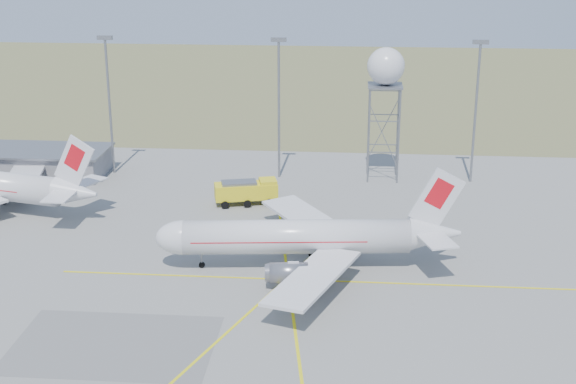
{
  "coord_description": "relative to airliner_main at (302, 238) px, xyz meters",
  "views": [
    {
      "loc": [
        0.83,
        -46.97,
        35.71
      ],
      "look_at": [
        -6.49,
        40.0,
        6.4
      ],
      "focal_mm": 50.0,
      "sensor_mm": 36.0,
      "label": 1
    }
  ],
  "objects": [
    {
      "name": "grass_strip",
      "position": [
        4.46,
        106.6,
        -3.45
      ],
      "size": [
        400.0,
        120.0,
        0.03
      ],
      "primitive_type": "cube",
      "color": "olive",
      "rests_on": "ground"
    },
    {
      "name": "building_grey",
      "position": [
        -40.54,
        30.6,
        -1.49
      ],
      "size": [
        19.0,
        10.0,
        3.9
      ],
      "color": "gray",
      "rests_on": "ground"
    },
    {
      "name": "mast_a",
      "position": [
        -30.54,
        32.6,
        8.6
      ],
      "size": [
        2.2,
        0.5,
        20.5
      ],
      "color": "gray",
      "rests_on": "ground"
    },
    {
      "name": "mast_b",
      "position": [
        -5.54,
        32.6,
        8.6
      ],
      "size": [
        2.2,
        0.5,
        20.5
      ],
      "color": "gray",
      "rests_on": "ground"
    },
    {
      "name": "mast_c",
      "position": [
        22.46,
        32.6,
        8.6
      ],
      "size": [
        2.2,
        0.5,
        20.5
      ],
      "color": "gray",
      "rests_on": "ground"
    },
    {
      "name": "airliner_main",
      "position": [
        0.0,
        0.0,
        0.0
      ],
      "size": [
        33.24,
        32.18,
        11.31
      ],
      "rotation": [
        0.0,
        0.0,
        3.24
      ],
      "color": "silver",
      "rests_on": "ground"
    },
    {
      "name": "radar_tower",
      "position": [
        9.62,
        33.15,
        7.33
      ],
      "size": [
        5.32,
        5.32,
        19.24
      ],
      "color": "gray",
      "rests_on": "ground"
    },
    {
      "name": "fire_truck",
      "position": [
        -8.56,
        20.16,
        -1.87
      ],
      "size": [
        8.72,
        4.88,
        3.32
      ],
      "rotation": [
        0.0,
        0.0,
        0.24
      ],
      "color": "yellow",
      "rests_on": "ground"
    }
  ]
}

